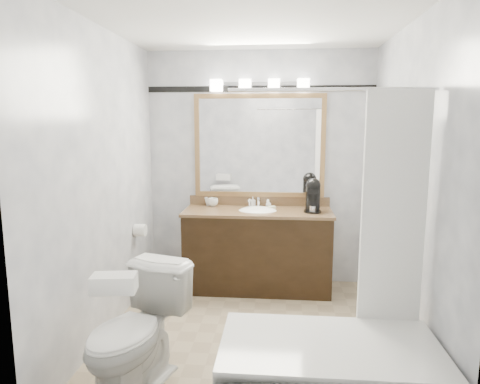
# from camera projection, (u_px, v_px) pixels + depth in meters

# --- Properties ---
(room) EXTENTS (2.42, 2.62, 2.52)m
(room) POSITION_uv_depth(u_px,v_px,m) (252.00, 186.00, 3.36)
(room) COLOR tan
(room) RESTS_ON ground
(vanity) EXTENTS (1.53, 0.58, 0.97)m
(vanity) POSITION_uv_depth(u_px,v_px,m) (257.00, 248.00, 4.49)
(vanity) COLOR black
(vanity) RESTS_ON ground
(mirror) EXTENTS (1.40, 0.04, 1.10)m
(mirror) POSITION_uv_depth(u_px,v_px,m) (259.00, 146.00, 4.58)
(mirror) COLOR #A17849
(mirror) RESTS_ON room
(vanity_light_bar) EXTENTS (1.02, 0.14, 0.12)m
(vanity_light_bar) POSITION_uv_depth(u_px,v_px,m) (259.00, 85.00, 4.43)
(vanity_light_bar) COLOR silver
(vanity_light_bar) RESTS_ON room
(accent_stripe) EXTENTS (2.40, 0.01, 0.06)m
(accent_stripe) POSITION_uv_depth(u_px,v_px,m) (260.00, 89.00, 4.50)
(accent_stripe) COLOR black
(accent_stripe) RESTS_ON room
(bathtub) EXTENTS (1.30, 0.75, 1.96)m
(bathtub) POSITION_uv_depth(u_px,v_px,m) (333.00, 368.00, 2.58)
(bathtub) COLOR white
(bathtub) RESTS_ON ground
(tp_roll) EXTENTS (0.11, 0.12, 0.12)m
(tp_roll) POSITION_uv_depth(u_px,v_px,m) (140.00, 230.00, 4.20)
(tp_roll) COLOR white
(tp_roll) RESTS_ON room
(toilet) EXTENTS (0.66, 0.89, 0.81)m
(toilet) POSITION_uv_depth(u_px,v_px,m) (135.00, 333.00, 2.76)
(toilet) COLOR white
(toilet) RESTS_ON ground
(tissue_box) EXTENTS (0.26, 0.17, 0.10)m
(tissue_box) POSITION_uv_depth(u_px,v_px,m) (114.00, 283.00, 2.38)
(tissue_box) COLOR white
(tissue_box) RESTS_ON toilet
(coffee_maker) EXTENTS (0.18, 0.22, 0.34)m
(coffee_maker) POSITION_uv_depth(u_px,v_px,m) (313.00, 194.00, 4.34)
(coffee_maker) COLOR black
(coffee_maker) RESTS_ON vanity
(cup_left) EXTENTS (0.13, 0.13, 0.09)m
(cup_left) POSITION_uv_depth(u_px,v_px,m) (213.00, 202.00, 4.64)
(cup_left) COLOR white
(cup_left) RESTS_ON vanity
(cup_right) EXTENTS (0.11, 0.11, 0.09)m
(cup_right) POSITION_uv_depth(u_px,v_px,m) (209.00, 201.00, 4.68)
(cup_right) COLOR white
(cup_right) RESTS_ON vanity
(soap_bottle_a) EXTENTS (0.06, 0.06, 0.11)m
(soap_bottle_a) POSITION_uv_depth(u_px,v_px,m) (253.00, 202.00, 4.62)
(soap_bottle_a) COLOR white
(soap_bottle_a) RESTS_ON vanity
(soap_bottle_b) EXTENTS (0.07, 0.07, 0.07)m
(soap_bottle_b) POSITION_uv_depth(u_px,v_px,m) (268.00, 204.00, 4.59)
(soap_bottle_b) COLOR white
(soap_bottle_b) RESTS_ON vanity
(soap_bar) EXTENTS (0.09, 0.07, 0.02)m
(soap_bar) POSITION_uv_depth(u_px,v_px,m) (272.00, 207.00, 4.53)
(soap_bar) COLOR beige
(soap_bar) RESTS_ON vanity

